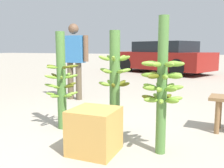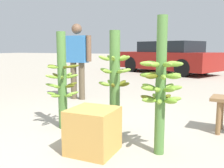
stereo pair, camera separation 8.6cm
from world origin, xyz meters
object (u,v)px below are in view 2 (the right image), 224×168
object	(u,v)px
parked_car	(167,58)
banana_stalk_right	(161,85)
produce_crate	(93,131)
banana_stalk_left	(62,81)
vendor_person	(77,55)
banana_stalk_center	(115,82)

from	to	relation	value
parked_car	banana_stalk_right	bearing A→B (deg)	-143.84
produce_crate	banana_stalk_left	bearing A→B (deg)	144.18
vendor_person	parked_car	distance (m)	6.31
banana_stalk_left	vendor_person	xyz separation A→B (m)	(-0.83, 1.73, 0.28)
banana_stalk_right	vendor_person	bearing A→B (deg)	137.46
banana_stalk_center	produce_crate	bearing A→B (deg)	-89.49
banana_stalk_center	produce_crate	size ratio (longest dim) A/B	2.78
banana_stalk_right	banana_stalk_left	bearing A→B (deg)	167.87
banana_stalk_left	produce_crate	bearing A→B (deg)	-35.82
banana_stalk_left	banana_stalk_center	size ratio (longest dim) A/B	1.00
produce_crate	banana_stalk_right	bearing A→B (deg)	20.81
banana_stalk_center	produce_crate	xyz separation A→B (m)	(0.01, -0.58, -0.44)
banana_stalk_center	parked_car	world-z (taller)	parked_car
parked_car	produce_crate	distance (m)	8.61
banana_stalk_left	parked_car	distance (m)	8.01
banana_stalk_right	produce_crate	bearing A→B (deg)	-159.19
produce_crate	banana_stalk_center	bearing A→B (deg)	90.51
banana_stalk_center	parked_car	distance (m)	8.03
banana_stalk_right	produce_crate	distance (m)	0.83
vendor_person	parked_car	world-z (taller)	vendor_person
banana_stalk_center	vendor_person	world-z (taller)	vendor_person
vendor_person	produce_crate	bearing A→B (deg)	125.17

